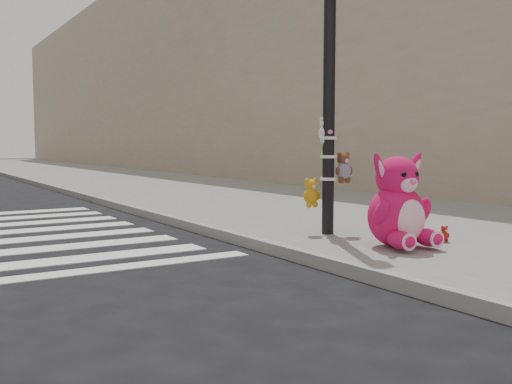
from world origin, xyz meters
TOP-DOWN VIEW (x-y plane):
  - ground at (0.00, 0.00)m, footprint 120.00×120.00m
  - sidewalk_near at (5.00, 10.00)m, footprint 7.00×80.00m
  - curb_edge at (1.55, 10.00)m, footprint 0.12×80.00m
  - bld_near at (10.50, 20.00)m, footprint 5.00×60.00m
  - signal_pole at (2.61, 1.81)m, footprint 0.70×0.48m
  - pink_bunny at (2.66, 0.56)m, footprint 0.81×0.88m
  - red_teddy at (3.40, 0.50)m, footprint 0.16×0.12m

SIDE VIEW (x-z plane):
  - ground at x=0.00m, z-range 0.00..0.00m
  - sidewalk_near at x=5.00m, z-range 0.00..0.14m
  - curb_edge at x=1.55m, z-range -0.01..0.15m
  - red_teddy at x=3.40m, z-range 0.14..0.35m
  - pink_bunny at x=2.66m, z-range 0.03..1.18m
  - signal_pole at x=2.61m, z-range -0.23..3.77m
  - bld_near at x=10.50m, z-range 0.00..10.00m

